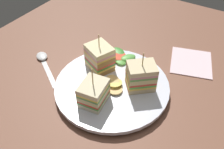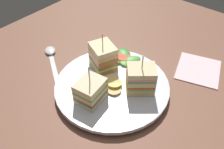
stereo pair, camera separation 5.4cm
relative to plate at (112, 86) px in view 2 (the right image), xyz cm
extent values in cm
cube|color=brown|center=(0.00, 0.00, -1.97)|extent=(106.55, 89.53, 1.80)
cylinder|color=white|center=(0.00, 0.00, -0.67)|extent=(16.63, 16.63, 0.79)
cylinder|color=white|center=(0.00, 0.00, 0.21)|extent=(26.82, 26.82, 0.97)
cube|color=beige|center=(2.81, -5.90, 1.29)|extent=(7.67, 7.83, 1.19)
cube|color=#B2844C|center=(0.87, -3.60, 1.29)|extent=(3.81, 3.26, 1.19)
cube|color=#FBC750|center=(2.81, -5.90, 2.16)|extent=(7.67, 7.83, 0.55)
cube|color=#5EAE43|center=(2.81, -5.90, 2.71)|extent=(7.67, 7.83, 0.55)
cube|color=#D64130|center=(2.81, -5.90, 3.26)|extent=(7.67, 7.83, 0.55)
cube|color=beige|center=(2.81, -5.90, 4.13)|extent=(7.67, 7.83, 1.19)
cube|color=#B2844C|center=(0.87, -3.60, 4.13)|extent=(3.81, 3.26, 1.19)
cube|color=#619E46|center=(2.81, -5.90, 5.00)|extent=(7.67, 7.83, 0.55)
cube|color=pink|center=(2.81, -5.90, 5.55)|extent=(7.67, 7.83, 0.55)
cube|color=beige|center=(2.81, -5.90, 6.42)|extent=(7.67, 7.83, 1.19)
cylinder|color=tan|center=(2.81, -5.90, 8.70)|extent=(0.24, 0.24, 3.36)
cube|color=#DBBD86|center=(3.34, 5.61, 1.29)|extent=(7.19, 7.69, 1.18)
cube|color=#9E7242|center=(2.14, 2.86, 1.29)|extent=(4.73, 2.25, 1.18)
cube|color=#EFC553|center=(3.34, 5.61, 2.17)|extent=(7.19, 7.69, 0.59)
cube|color=#3F7E37|center=(3.34, 5.61, 2.76)|extent=(7.19, 7.69, 0.59)
cube|color=#D13E37|center=(3.34, 5.61, 3.35)|extent=(7.19, 7.69, 0.59)
cube|color=beige|center=(3.34, 5.61, 4.23)|extent=(7.19, 7.69, 1.18)
cube|color=#9E7242|center=(2.14, 2.86, 4.23)|extent=(4.73, 2.25, 1.18)
cube|color=#EEC456|center=(3.34, 5.61, 5.11)|extent=(7.19, 7.69, 0.59)
cube|color=pink|center=(3.34, 5.61, 5.70)|extent=(7.19, 7.69, 0.59)
cube|color=beige|center=(3.34, 5.61, 6.59)|extent=(7.19, 7.69, 1.18)
cylinder|color=tan|center=(3.34, 5.61, 8.85)|extent=(0.24, 0.24, 3.35)
cube|color=beige|center=(-6.51, 0.51, 1.23)|extent=(6.76, 5.78, 1.08)
cube|color=#9E7242|center=(-3.53, 0.92, 1.23)|extent=(0.91, 4.87, 1.08)
cube|color=#48923E|center=(-6.51, 0.51, 2.01)|extent=(6.76, 5.78, 0.47)
cube|color=red|center=(-6.51, 0.51, 2.48)|extent=(6.76, 5.78, 0.47)
cube|color=beige|center=(-6.51, 0.51, 3.25)|extent=(6.76, 5.78, 1.08)
cube|color=#9E7242|center=(-3.53, 0.92, 3.25)|extent=(0.91, 4.87, 1.08)
cube|color=#518F47|center=(-6.51, 0.51, 4.03)|extent=(6.76, 5.78, 0.47)
cube|color=#F1D64C|center=(-6.51, 0.51, 4.50)|extent=(6.76, 5.78, 0.47)
cube|color=beige|center=(-6.51, 0.51, 5.28)|extent=(6.76, 5.78, 1.08)
cylinder|color=tan|center=(-6.51, 0.51, 7.92)|extent=(0.24, 0.24, 4.21)
cylinder|color=tan|center=(-1.53, -1.88, 1.03)|extent=(3.71, 3.71, 0.66)
cylinder|color=#E0CF61|center=(-0.07, -0.73, 1.51)|extent=(4.65, 4.65, 0.73)
cylinder|color=#E4C06F|center=(0.44, 0.30, 1.67)|extent=(3.55, 3.51, 0.97)
ellipsoid|color=#549E3D|center=(8.12, 2.61, 1.17)|extent=(4.90, 5.18, 1.07)
ellipsoid|color=#4A873F|center=(6.98, 4.59, 1.14)|extent=(4.86, 4.60, 0.92)
ellipsoid|color=#5BA948|center=(9.82, 1.13, 1.34)|extent=(4.90, 4.33, 1.39)
ellipsoid|color=#3B852F|center=(10.55, 4.64, 1.22)|extent=(4.45, 5.07, 1.34)
cylinder|color=#DA4B31|center=(9.12, 3.70, 1.31)|extent=(4.09, 4.07, 0.93)
cube|color=silver|center=(-3.91, 16.54, -0.94)|extent=(6.93, 10.25, 0.25)
ellipsoid|color=silver|center=(-0.13, 22.70, -0.57)|extent=(4.49, 4.86, 1.00)
cube|color=silver|center=(19.63, -12.90, -0.82)|extent=(14.04, 13.45, 0.50)
camera|label=1|loc=(-33.78, -20.99, 40.65)|focal=38.58mm
camera|label=2|loc=(-30.61, -25.39, 40.65)|focal=38.58mm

